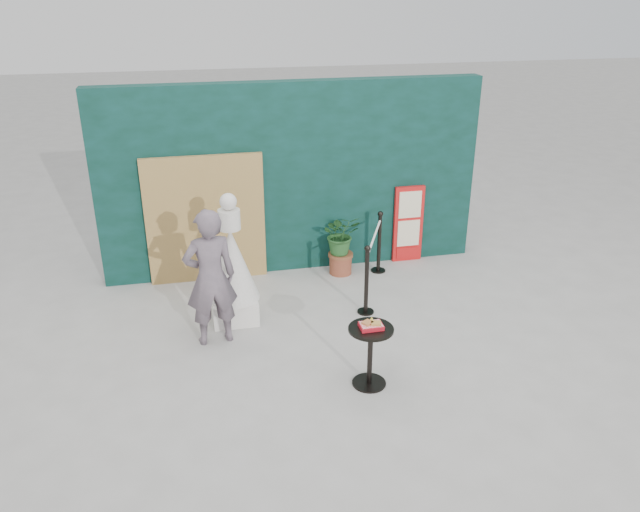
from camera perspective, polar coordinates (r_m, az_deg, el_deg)
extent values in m
plane|color=#ADAAA5|center=(7.71, 2.00, -10.35)|extent=(60.00, 60.00, 0.00)
cube|color=black|center=(9.88, -2.51, 7.09)|extent=(6.00, 0.30, 3.00)
cube|color=tan|center=(9.70, -10.40, 3.28)|extent=(1.80, 0.08, 2.00)
imported|color=slate|center=(7.96, -9.99, -1.98)|extent=(0.72, 0.53, 1.83)
cube|color=red|center=(10.47, 8.06, 2.92)|extent=(0.50, 0.06, 1.30)
cube|color=beige|center=(10.32, 8.24, 4.67)|extent=(0.38, 0.02, 0.45)
cube|color=beige|center=(10.49, 8.08, 2.09)|extent=(0.38, 0.02, 0.45)
cube|color=red|center=(10.62, 7.98, 0.33)|extent=(0.38, 0.02, 0.18)
cube|color=silver|center=(8.79, -7.80, -4.72)|extent=(0.62, 0.62, 0.34)
cone|color=silver|center=(8.49, -8.05, -0.72)|extent=(0.72, 0.72, 1.01)
cylinder|color=white|center=(8.25, -8.30, 3.32)|extent=(0.29, 0.29, 0.27)
sphere|color=silver|center=(8.17, -8.40, 4.94)|extent=(0.22, 0.22, 0.22)
cylinder|color=black|center=(7.48, 4.50, -11.49)|extent=(0.40, 0.40, 0.02)
cylinder|color=black|center=(7.29, 4.59, -9.24)|extent=(0.06, 0.06, 0.72)
cylinder|color=black|center=(7.09, 4.68, -6.69)|extent=(0.52, 0.52, 0.03)
cube|color=red|center=(7.07, 4.69, -6.41)|extent=(0.26, 0.19, 0.05)
cube|color=red|center=(7.06, 4.70, -6.21)|extent=(0.24, 0.17, 0.00)
cube|color=#C58248|center=(7.05, 4.37, -6.11)|extent=(0.15, 0.14, 0.02)
cube|color=gold|center=(7.05, 5.14, -6.14)|extent=(0.13, 0.13, 0.02)
cone|color=gold|center=(7.09, 4.75, -5.77)|extent=(0.06, 0.06, 0.06)
cylinder|color=brown|center=(10.07, 1.89, -0.78)|extent=(0.36, 0.36, 0.30)
cylinder|color=brown|center=(10.00, 1.90, 0.13)|extent=(0.40, 0.40, 0.05)
imported|color=#235223|center=(9.86, 1.93, 2.02)|extent=(0.59, 0.51, 0.66)
cylinder|color=black|center=(8.96, 4.18, -5.09)|extent=(0.24, 0.24, 0.02)
cylinder|color=black|center=(8.75, 4.27, -2.39)|extent=(0.06, 0.06, 0.96)
sphere|color=black|center=(8.54, 4.37, 0.69)|extent=(0.09, 0.09, 0.09)
cylinder|color=black|center=(10.23, 5.33, -1.32)|extent=(0.24, 0.24, 0.02)
cylinder|color=black|center=(10.05, 5.43, 1.12)|extent=(0.06, 0.06, 0.96)
sphere|color=black|center=(9.86, 5.54, 3.85)|extent=(0.09, 0.09, 0.09)
cylinder|color=white|center=(9.24, 4.97, 1.75)|extent=(0.63, 1.31, 0.03)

